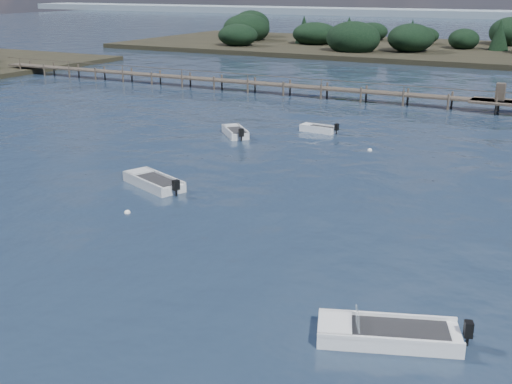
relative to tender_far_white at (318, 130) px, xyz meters
The scene contains 10 objects.
ground 28.23m from the tender_far_white, 74.52° to the left, with size 400.00×400.00×0.00m, color #172436.
tender_far_white is the anchor object (origin of this frame).
dinghy_mid_grey 18.13m from the tender_far_white, 99.40° to the right, with size 4.72×3.16×1.19m.
dinghy_mid_white_a 31.48m from the tender_far_white, 63.36° to the right, with size 5.04×3.24×1.17m.
tender_far_grey 6.73m from the tender_far_white, 140.96° to the right, with size 3.33×3.40×1.22m.
buoy_b 31.85m from the tender_far_white, 59.45° to the right, with size 0.32×0.32×0.32m, color white.
buoy_c 22.31m from the tender_far_white, 93.64° to the right, with size 0.32×0.32×0.32m, color white.
buoy_e 6.76m from the tender_far_white, 34.85° to the right, with size 0.32×0.32×0.32m, color white.
jetty 20.82m from the tender_far_white, 133.07° to the left, with size 64.50×3.20×3.40m.
distant_haze 213.75m from the tender_far_white, 112.69° to the left, with size 280.00×20.00×2.40m, color gray.
Camera 1 is at (11.43, -13.91, 11.24)m, focal length 45.00 mm.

